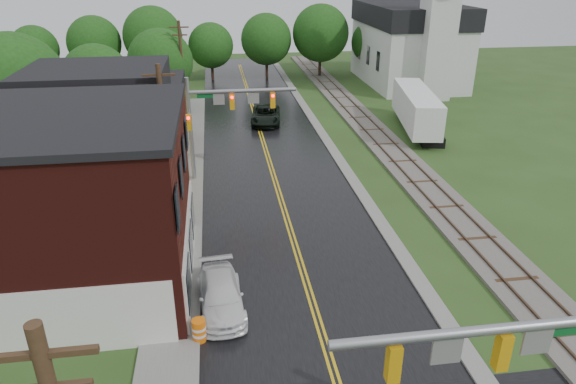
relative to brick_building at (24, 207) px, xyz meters
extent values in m
cube|color=black|center=(12.48, 15.00, -4.15)|extent=(10.00, 90.00, 0.02)
cube|color=gray|center=(17.88, 20.00, -4.15)|extent=(0.80, 70.00, 0.12)
cube|color=gray|center=(6.28, 10.00, -4.15)|extent=(2.40, 50.00, 0.12)
cube|color=#44120E|center=(-0.02, 0.00, -0.15)|extent=(14.00, 10.00, 8.00)
cube|color=silver|center=(7.03, 0.00, -2.65)|extent=(0.10, 9.50, 3.00)
cube|color=black|center=(-0.02, 0.00, 4.00)|extent=(14.30, 10.30, 0.30)
cube|color=tan|center=(1.48, 11.00, -0.95)|extent=(8.00, 7.00, 6.40)
cube|color=#3F0F0C|center=(2.48, 20.00, -1.95)|extent=(7.00, 6.00, 4.40)
cube|color=silver|center=(32.48, 40.00, -0.65)|extent=(10.00, 16.00, 7.00)
cube|color=black|center=(32.48, 40.00, 4.05)|extent=(10.40, 16.40, 2.40)
cube|color=silver|center=(32.48, 32.00, 1.35)|extent=(3.20, 3.20, 11.00)
cube|color=#59544C|center=(22.48, 20.00, -4.05)|extent=(3.20, 80.00, 0.20)
cube|color=#4C3828|center=(21.76, 20.00, -3.91)|extent=(0.10, 80.00, 0.12)
cube|color=#4C3828|center=(23.20, 20.00, -3.91)|extent=(0.10, 80.00, 0.12)
cylinder|color=gray|center=(14.48, -13.00, 2.05)|extent=(7.20, 0.26, 0.26)
cube|color=orange|center=(15.20, -13.00, 1.35)|extent=(0.32, 0.30, 1.05)
cube|color=orange|center=(12.47, -13.00, 1.35)|extent=(0.32, 0.30, 1.05)
cube|color=gray|center=(16.07, -13.00, 1.55)|extent=(0.75, 0.06, 0.75)
cube|color=gray|center=(13.76, -13.00, 1.55)|extent=(0.75, 0.06, 0.75)
cube|color=#0C5926|center=(16.79, -13.00, 1.80)|extent=(1.40, 0.04, 0.30)
cylinder|color=gray|center=(6.88, 12.00, -0.55)|extent=(0.28, 0.28, 7.20)
cylinder|color=gray|center=(10.48, 12.00, 2.05)|extent=(7.20, 0.26, 0.26)
cube|color=orange|center=(9.76, 12.00, 1.35)|extent=(0.32, 0.30, 1.05)
cube|color=orange|center=(12.50, 12.00, 1.35)|extent=(0.32, 0.30, 1.05)
cube|color=gray|center=(8.90, 12.00, 1.55)|extent=(0.75, 0.06, 0.75)
cube|color=gray|center=(11.20, 12.00, 1.55)|extent=(0.75, 0.06, 0.75)
cube|color=#0C5926|center=(8.18, 12.00, 1.80)|extent=(1.40, 0.04, 0.30)
sphere|color=#FF0C0C|center=(9.76, 11.82, 1.68)|extent=(0.20, 0.20, 0.20)
cube|color=#382616|center=(5.68, -15.00, 4.25)|extent=(1.80, 0.12, 0.12)
cylinder|color=#382616|center=(5.68, 7.00, 0.35)|extent=(0.28, 0.28, 9.00)
cube|color=#382616|center=(5.68, 7.00, 4.25)|extent=(1.80, 0.12, 0.12)
cube|color=#382616|center=(5.68, 7.00, 3.55)|extent=(1.40, 0.12, 0.12)
cylinder|color=#382616|center=(5.68, 29.00, 0.35)|extent=(0.28, 0.28, 9.00)
cube|color=#382616|center=(5.68, 29.00, 4.25)|extent=(1.80, 0.12, 0.12)
cube|color=#382616|center=(5.68, 29.00, 3.55)|extent=(1.40, 0.12, 0.12)
cylinder|color=black|center=(-5.52, 17.00, -2.44)|extent=(0.36, 0.36, 3.42)
sphere|color=#1B3F12|center=(-5.52, 17.00, 1.74)|extent=(7.60, 7.60, 7.60)
sphere|color=#1B3F12|center=(-4.92, 16.60, 1.07)|extent=(5.32, 5.32, 5.32)
cylinder|color=black|center=(-1.52, 25.00, -2.80)|extent=(0.36, 0.36, 2.70)
sphere|color=#1B3F12|center=(-1.52, 25.00, 0.50)|extent=(6.00, 6.00, 6.00)
sphere|color=#1B3F12|center=(-0.92, 24.60, -0.03)|extent=(4.20, 4.20, 4.20)
cylinder|color=black|center=(3.48, 31.00, -2.71)|extent=(0.36, 0.36, 2.88)
sphere|color=#1B3F12|center=(3.48, 31.00, 0.81)|extent=(6.40, 6.40, 6.40)
sphere|color=#1B3F12|center=(4.08, 30.60, 0.25)|extent=(4.48, 4.48, 4.48)
imported|color=black|center=(13.28, 24.96, -3.37)|extent=(3.30, 5.94, 1.57)
imported|color=white|center=(8.41, -2.99, -3.47)|extent=(2.23, 4.80, 1.36)
cube|color=black|center=(26.29, 16.42, -3.75)|extent=(2.02, 1.51, 0.80)
cylinder|color=gray|center=(26.29, 23.48, -3.75)|extent=(0.16, 0.16, 0.80)
cube|color=white|center=(26.29, 20.65, -1.94)|extent=(4.42, 11.54, 2.82)
cylinder|color=orange|center=(7.48, -5.00, -3.65)|extent=(0.73, 0.73, 1.00)
camera|label=1|loc=(8.69, -21.87, 9.99)|focal=32.00mm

